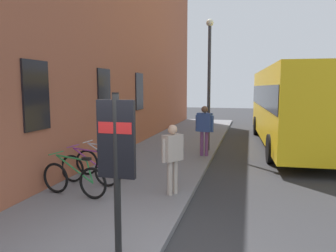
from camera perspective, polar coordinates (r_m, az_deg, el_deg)
ground at (r=10.62m, az=12.76°, el=-7.32°), size 60.00×60.00×0.00m
sidewalk_pavement at (r=12.91m, az=0.72°, el=-4.33°), size 24.00×3.50×0.12m
station_facade at (r=14.39m, az=-6.53°, el=15.75°), size 22.00×0.65×9.60m
bicycle_beside_lamp at (r=7.63m, az=-16.49°, el=-9.14°), size 0.48×1.76×0.97m
bicycle_leaning_wall at (r=8.41m, az=-13.90°, el=-7.55°), size 0.48×1.76×0.97m
bicycle_by_door at (r=9.04m, az=-11.47°, el=-6.47°), size 0.48×1.77×0.97m
transit_info_sign at (r=4.51m, az=-9.22°, el=-4.27°), size 0.10×0.55×2.40m
city_bus at (r=14.75m, az=21.30°, el=3.89°), size 10.62×3.10×3.35m
pedestrian_by_facade at (r=11.48m, az=6.56°, el=0.08°), size 0.36×0.67×1.80m
pedestrian_near_bus at (r=7.30m, az=0.83°, el=-4.71°), size 0.53×0.46×1.63m
street_lamp at (r=12.46m, az=7.38°, el=9.30°), size 0.28×0.28×5.02m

